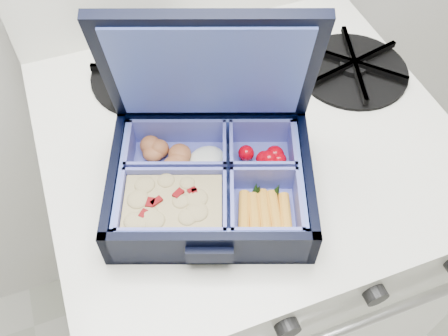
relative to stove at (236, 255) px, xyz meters
name	(u,v)px	position (x,y,z in m)	size (l,w,h in m)	color
stove	(236,255)	(0.00, 0.00, 0.00)	(0.54, 0.54, 0.81)	white
bento_box	(211,183)	(-0.08, -0.10, 0.43)	(0.23, 0.18, 0.06)	black
burner_grate	(353,65)	(0.19, 0.03, 0.42)	(0.16, 0.16, 0.02)	black
burner_grate_rear	(149,71)	(-0.10, 0.13, 0.42)	(0.17, 0.17, 0.02)	black
fork	(235,113)	(-0.01, 0.01, 0.41)	(0.03, 0.20, 0.01)	silver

